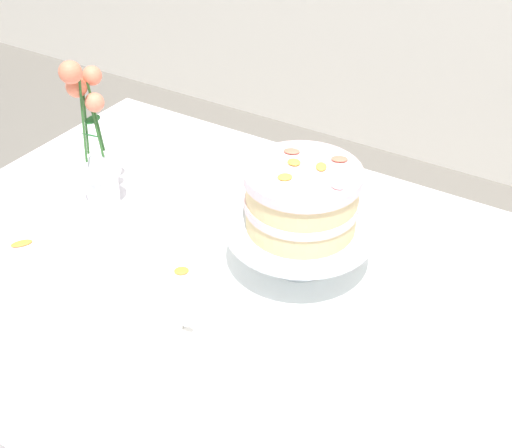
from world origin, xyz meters
The scene contains 8 objects.
dining_table centered at (0.00, -0.02, 0.65)m, with size 1.40×1.00×0.74m.
linen_napkin centered at (0.10, 0.09, 0.74)m, with size 0.32×0.32×0.00m, color white.
cake_stand centered at (0.10, 0.09, 0.82)m, with size 0.29×0.29×0.10m.
layer_cake centered at (0.10, 0.09, 0.90)m, with size 0.22×0.22×0.13m.
flower_vase centered at (-0.39, 0.06, 0.87)m, with size 0.09×0.10×0.35m.
teacup centered at (-0.02, -0.18, 0.77)m, with size 0.13×0.13×0.07m.
loose_petal_0 centered at (-0.42, -0.15, 0.74)m, with size 0.04×0.02×0.01m, color orange.
loose_petal_1 centered at (-0.09, -0.05, 0.74)m, with size 0.03×0.02×0.01m, color orange.
Camera 1 is at (0.54, -0.78, 1.56)m, focal length 44.80 mm.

